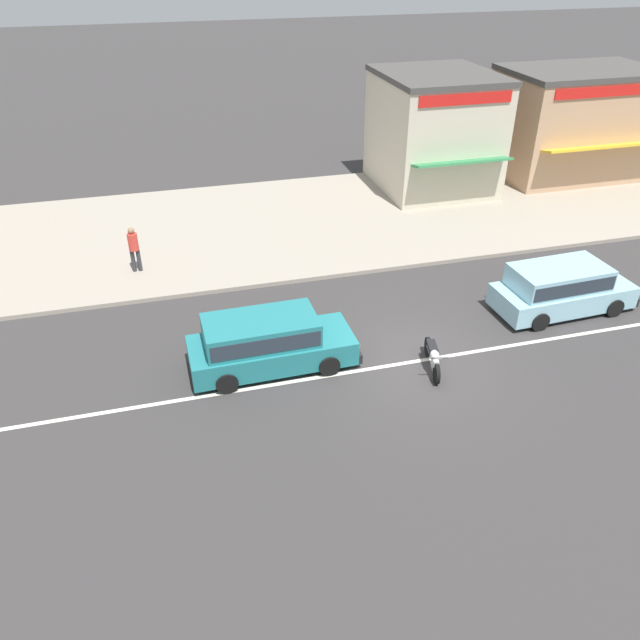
% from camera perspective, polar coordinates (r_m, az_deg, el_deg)
% --- Properties ---
extents(ground_plane, '(160.00, 160.00, 0.00)m').
position_cam_1_polar(ground_plane, '(17.94, 8.69, -3.77)').
color(ground_plane, '#383535').
extents(lane_centre_stripe, '(50.40, 0.14, 0.01)m').
position_cam_1_polar(lane_centre_stripe, '(17.94, 8.69, -3.76)').
color(lane_centre_stripe, silver).
rests_on(lane_centre_stripe, ground).
extents(kerb_strip, '(68.00, 10.00, 0.15)m').
position_cam_1_polar(kerb_strip, '(26.49, -0.02, 9.16)').
color(kerb_strip, '#9E9384').
rests_on(kerb_strip, ground).
extents(minivan_pale_blue_2, '(4.57, 2.04, 1.56)m').
position_cam_1_polar(minivan_pale_blue_2, '(21.10, 21.17, 2.84)').
color(minivan_pale_blue_2, '#93C6D6').
rests_on(minivan_pale_blue_2, ground).
extents(minivan_teal_3, '(4.67, 1.94, 1.56)m').
position_cam_1_polar(minivan_teal_3, '(17.14, -4.87, -1.92)').
color(minivan_teal_3, teal).
rests_on(minivan_teal_3, ground).
extents(motorcycle_1, '(0.67, 1.82, 0.80)m').
position_cam_1_polar(motorcycle_1, '(17.50, 10.27, -3.26)').
color(motorcycle_1, black).
rests_on(motorcycle_1, ground).
extents(pedestrian_near_clock, '(0.34, 0.34, 1.64)m').
position_cam_1_polar(pedestrian_near_clock, '(22.67, -16.67, 6.50)').
color(pedestrian_near_clock, '#333338').
rests_on(pedestrian_near_clock, kerb_strip).
extents(shopfront_mid_block, '(4.86, 6.18, 5.05)m').
position_cam_1_polar(shopfront_mid_block, '(29.83, 10.35, 16.61)').
color(shopfront_mid_block, beige).
rests_on(shopfront_mid_block, kerb_strip).
extents(shopfront_far_kios, '(6.99, 5.31, 4.90)m').
position_cam_1_polar(shopfront_far_kios, '(33.40, 22.21, 16.37)').
color(shopfront_far_kios, tan).
rests_on(shopfront_far_kios, kerb_strip).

